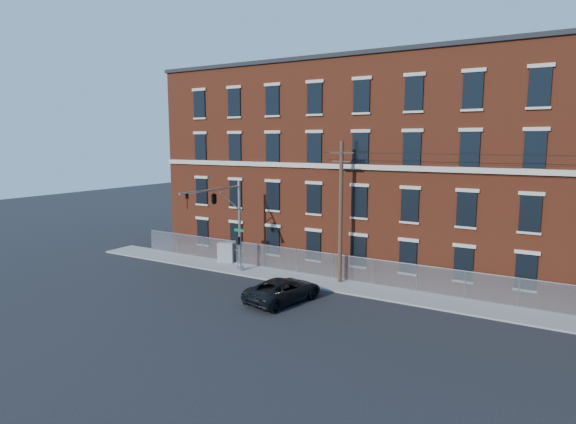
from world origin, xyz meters
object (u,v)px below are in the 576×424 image
(traffic_signal_mast, at_px, (220,207))
(utility_pole_near, at_px, (341,210))
(pickup_truck, at_px, (283,290))

(traffic_signal_mast, relative_size, utility_pole_near, 0.70)
(pickup_truck, bearing_deg, utility_pole_near, -92.38)
(traffic_signal_mast, bearing_deg, utility_pole_near, 23.14)
(traffic_signal_mast, xyz_separation_m, utility_pole_near, (8.00, 3.42, -0.05))
(utility_pole_near, xyz_separation_m, pickup_truck, (-1.41, -5.45, -4.58))
(utility_pole_near, distance_m, pickup_truck, 7.26)
(traffic_signal_mast, bearing_deg, pickup_truck, -17.13)
(utility_pole_near, height_order, pickup_truck, utility_pole_near)
(utility_pole_near, bearing_deg, traffic_signal_mast, -156.86)
(utility_pole_near, relative_size, pickup_truck, 1.83)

